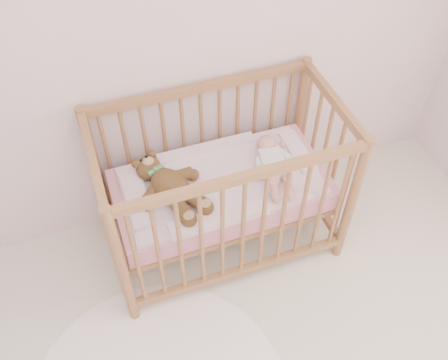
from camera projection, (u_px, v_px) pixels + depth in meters
name	position (u px, v px, depth m)	size (l,w,h in m)	color
wall_back	(138.00, 30.00, 2.42)	(4.00, 0.02, 2.70)	silver
crib	(221.00, 188.00, 2.87)	(1.36, 0.76, 1.00)	#9B6B42
mattress	(221.00, 189.00, 2.88)	(1.22, 0.62, 0.13)	pink
blanket	(221.00, 181.00, 2.83)	(1.10, 0.58, 0.06)	#EDA3B9
baby	(273.00, 161.00, 2.82)	(0.24, 0.50, 0.12)	white
teddy_bear	(170.00, 187.00, 2.68)	(0.40, 0.56, 0.16)	brown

